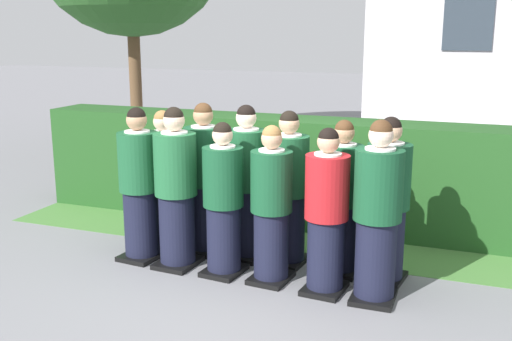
{
  "coord_description": "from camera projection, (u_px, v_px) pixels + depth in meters",
  "views": [
    {
      "loc": [
        2.13,
        -5.34,
        2.43
      ],
      "look_at": [
        0.0,
        0.25,
        1.05
      ],
      "focal_mm": 42.51,
      "sensor_mm": 36.0,
      "label": 1
    }
  ],
  "objects": [
    {
      "name": "student_rear_row_3",
      "position": [
        288.0,
        192.0,
        6.34
      ],
      "size": [
        0.43,
        0.54,
        1.64
      ],
      "color": "black",
      "rests_on": "ground"
    },
    {
      "name": "student_front_row_3",
      "position": [
        271.0,
        209.0,
        5.88
      ],
      "size": [
        0.41,
        0.48,
        1.57
      ],
      "color": "black",
      "rests_on": "ground"
    },
    {
      "name": "lawn_strip",
      "position": [
        281.0,
        242.0,
        7.12
      ],
      "size": [
        7.14,
        0.9,
        0.01
      ],
      "primitive_type": "cube",
      "color": "#477A38",
      "rests_on": "ground"
    },
    {
      "name": "student_rear_row_1",
      "position": [
        204.0,
        182.0,
        6.69
      ],
      "size": [
        0.44,
        0.51,
        1.68
      ],
      "color": "black",
      "rests_on": "ground"
    },
    {
      "name": "student_in_red_blazer",
      "position": [
        326.0,
        216.0,
        5.64
      ],
      "size": [
        0.41,
        0.52,
        1.58
      ],
      "color": "black",
      "rests_on": "ground"
    },
    {
      "name": "student_rear_row_5",
      "position": [
        387.0,
        205.0,
        5.87
      ],
      "size": [
        0.43,
        0.51,
        1.65
      ],
      "color": "black",
      "rests_on": "ground"
    },
    {
      "name": "student_front_row_1",
      "position": [
        176.0,
        192.0,
        6.26
      ],
      "size": [
        0.44,
        0.51,
        1.69
      ],
      "color": "black",
      "rests_on": "ground"
    },
    {
      "name": "student_front_row_2",
      "position": [
        223.0,
        203.0,
        6.06
      ],
      "size": [
        0.41,
        0.52,
        1.57
      ],
      "color": "black",
      "rests_on": "ground"
    },
    {
      "name": "student_rear_row_4",
      "position": [
        342.0,
        202.0,
        6.09
      ],
      "size": [
        0.41,
        0.45,
        1.58
      ],
      "color": "black",
      "rests_on": "ground"
    },
    {
      "name": "student_front_row_5",
      "position": [
        377.0,
        216.0,
        5.45
      ],
      "size": [
        0.44,
        0.52,
        1.68
      ],
      "color": "black",
      "rests_on": "ground"
    },
    {
      "name": "hedge",
      "position": [
        301.0,
        172.0,
        7.69
      ],
      "size": [
        7.14,
        0.7,
        1.36
      ],
      "color": "#214C1E",
      "rests_on": "ground"
    },
    {
      "name": "student_rear_row_0",
      "position": [
        164.0,
        182.0,
        6.93
      ],
      "size": [
        0.41,
        0.5,
        1.57
      ],
      "color": "black",
      "rests_on": "ground"
    },
    {
      "name": "ground_plane",
      "position": [
        247.0,
        276.0,
        6.15
      ],
      "size": [
        60.0,
        60.0,
        0.0
      ],
      "primitive_type": "plane",
      "color": "slate"
    },
    {
      "name": "student_rear_row_2",
      "position": [
        246.0,
        186.0,
        6.52
      ],
      "size": [
        0.44,
        0.52,
        1.68
      ],
      "color": "black",
      "rests_on": "ground"
    },
    {
      "name": "student_front_row_0",
      "position": [
        140.0,
        188.0,
        6.48
      ],
      "size": [
        0.43,
        0.54,
        1.66
      ],
      "color": "black",
      "rests_on": "ground"
    }
  ]
}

